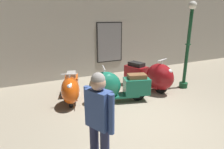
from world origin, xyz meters
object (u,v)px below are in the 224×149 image
scooter_1 (115,86)px  visitor_0 (99,118)px  lamppost (188,46)px  scooter_0 (71,88)px  scooter_2 (152,76)px

scooter_1 → visitor_0: size_ratio=1.10×
scooter_1 → lamppost: lamppost is taller
visitor_0 → scooter_1: bearing=32.6°
scooter_0 → visitor_0: size_ratio=0.99×
lamppost → visitor_0: lamppost is taller
scooter_2 → lamppost: 1.55m
scooter_2 → visitor_0: 3.84m
lamppost → scooter_0: bearing=172.5°
scooter_0 → scooter_2: (2.66, -0.24, 0.07)m
scooter_1 → lamppost: bearing=-163.5°
scooter_0 → lamppost: 4.02m
scooter_2 → lamppost: (1.19, -0.27, 0.96)m
lamppost → visitor_0: size_ratio=1.74×
scooter_0 → visitor_0: (-0.23, -2.74, 0.52)m
scooter_0 → scooter_1: scooter_1 is taller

